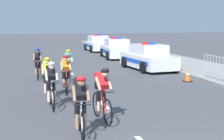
# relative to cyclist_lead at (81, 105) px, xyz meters

# --- Properties ---
(sidewalk_slab) EXTENTS (4.08, 60.00, 0.12)m
(sidewalk_slab) POSITION_rel_cyclist_lead_xyz_m (8.90, 11.12, -0.73)
(sidewalk_slab) COLOR gray
(sidewalk_slab) RESTS_ON ground
(kerb_edge) EXTENTS (0.16, 60.00, 0.13)m
(kerb_edge) POSITION_rel_cyclist_lead_xyz_m (6.95, 11.12, -0.72)
(kerb_edge) COLOR #9E9E99
(kerb_edge) RESTS_ON ground
(lane_markings_centre) EXTENTS (0.14, 17.60, 0.01)m
(lane_markings_centre) POSITION_rel_cyclist_lead_xyz_m (1.31, 2.90, -0.78)
(lane_markings_centre) COLOR white
(lane_markings_centre) RESTS_ON ground
(cyclist_lead) EXTENTS (0.44, 1.72, 1.56)m
(cyclist_lead) POSITION_rel_cyclist_lead_xyz_m (0.00, 0.00, 0.00)
(cyclist_lead) COLOR black
(cyclist_lead) RESTS_ON ground
(cyclist_second) EXTENTS (0.44, 1.72, 1.56)m
(cyclist_second) POSITION_rel_cyclist_lead_xyz_m (0.81, 1.22, 0.00)
(cyclist_second) COLOR black
(cyclist_second) RESTS_ON ground
(cyclist_third) EXTENTS (0.42, 1.72, 1.56)m
(cyclist_third) POSITION_rel_cyclist_lead_xyz_m (-0.42, 3.11, 0.00)
(cyclist_third) COLOR black
(cyclist_third) RESTS_ON ground
(cyclist_fourth) EXTENTS (0.43, 1.72, 1.56)m
(cyclist_fourth) POSITION_rel_cyclist_lead_xyz_m (-0.43, 4.58, 0.00)
(cyclist_fourth) COLOR black
(cyclist_fourth) RESTS_ON ground
(cyclist_fifth) EXTENTS (0.45, 1.72, 1.56)m
(cyclist_fifth) POSITION_rel_cyclist_lead_xyz_m (0.34, 5.37, 0.00)
(cyclist_fifth) COLOR black
(cyclist_fifth) RESTS_ON ground
(cyclist_sixth) EXTENTS (0.44, 1.72, 1.56)m
(cyclist_sixth) POSITION_rel_cyclist_lead_xyz_m (0.77, 7.92, 0.00)
(cyclist_sixth) COLOR black
(cyclist_sixth) RESTS_ON ground
(cyclist_seventh) EXTENTS (0.44, 1.72, 1.56)m
(cyclist_seventh) POSITION_rel_cyclist_lead_xyz_m (-0.54, 9.22, 0.00)
(cyclist_seventh) COLOR black
(cyclist_seventh) RESTS_ON ground
(police_car_nearest) EXTENTS (2.30, 4.54, 1.59)m
(police_car_nearest) POSITION_rel_cyclist_lead_xyz_m (5.82, 11.03, -0.11)
(police_car_nearest) COLOR silver
(police_car_nearest) RESTS_ON ground
(police_car_second) EXTENTS (2.23, 4.51, 1.59)m
(police_car_second) POSITION_rel_cyclist_lead_xyz_m (5.81, 17.93, -0.11)
(police_car_second) COLOR silver
(police_car_second) RESTS_ON ground
(police_car_third) EXTENTS (2.02, 4.41, 1.59)m
(police_car_third) POSITION_rel_cyclist_lead_xyz_m (5.82, 24.59, -0.11)
(police_car_third) COLOR silver
(police_car_third) RESTS_ON ground
(crowd_barrier_rear) EXTENTS (0.56, 2.32, 1.07)m
(crowd_barrier_rear) POSITION_rel_cyclist_lead_xyz_m (7.39, 6.27, -0.14)
(crowd_barrier_rear) COLOR #B7BABF
(crowd_barrier_rear) RESTS_ON sidewalk_slab
(traffic_cone_near) EXTENTS (0.36, 0.36, 0.64)m
(traffic_cone_near) POSITION_rel_cyclist_lead_xyz_m (6.14, 6.61, -0.48)
(traffic_cone_near) COLOR black
(traffic_cone_near) RESTS_ON ground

